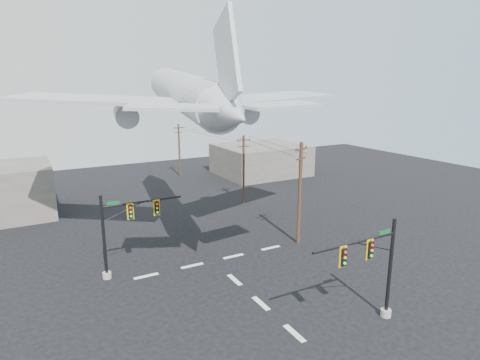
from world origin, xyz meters
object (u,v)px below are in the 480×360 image
signal_mast_near (375,270)px  signal_mast_far (122,232)px  utility_pole_b (244,169)px  utility_pole_a (300,192)px  airliner (186,94)px  utility_pole_c (179,149)px

signal_mast_near → signal_mast_far: (-12.55, 14.55, 0.01)m
utility_pole_b → signal_mast_far: bearing=-138.6°
signal_mast_far → utility_pole_a: bearing=-4.9°
signal_mast_far → airliner: 13.98m
utility_pole_a → signal_mast_near: bearing=-129.4°
utility_pole_b → utility_pole_a: bearing=-90.7°
utility_pole_a → airliner: 14.08m
signal_mast_near → airliner: bearing=103.9°
signal_mast_far → signal_mast_near: bearing=-49.2°
signal_mast_far → airliner: size_ratio=0.21×
utility_pole_c → airliner: (-8.85, -26.84, 9.68)m
signal_mast_far → utility_pole_a: size_ratio=0.69×
airliner → signal_mast_far: bearing=131.9°
signal_mast_near → utility_pole_c: (4.03, 46.34, 0.87)m
utility_pole_a → utility_pole_c: 33.21m
utility_pole_c → signal_mast_near: bearing=-103.6°
signal_mast_near → airliner: 22.69m
utility_pole_c → airliner: 29.87m
signal_mast_near → signal_mast_far: size_ratio=1.00×
signal_mast_near → signal_mast_far: signal_mast_far is taller
utility_pole_a → signal_mast_far: bearing=152.2°
signal_mast_far → utility_pole_b: size_ratio=0.78×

